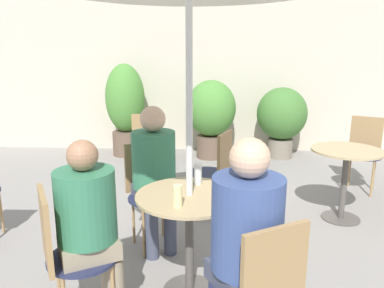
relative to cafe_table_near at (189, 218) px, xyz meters
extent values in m
plane|color=gray|center=(0.13, 0.04, -0.56)|extent=(20.00, 20.00, 0.00)
cube|color=beige|center=(0.13, 4.07, 0.94)|extent=(10.00, 0.06, 3.00)
cylinder|color=#514C47|center=(0.00, 0.00, -0.20)|extent=(0.06, 0.06, 0.70)
cylinder|color=tan|center=(0.00, 0.00, 0.16)|extent=(0.72, 0.72, 0.02)
cylinder|color=#514C47|center=(1.49, 1.27, -0.56)|extent=(0.38, 0.38, 0.01)
cylinder|color=#514C47|center=(1.49, 1.27, -0.20)|extent=(0.06, 0.06, 0.70)
cylinder|color=tan|center=(1.49, 1.27, 0.16)|extent=(0.69, 0.69, 0.02)
cylinder|color=#232847|center=(-0.34, 0.63, -0.11)|extent=(0.43, 0.43, 0.02)
cylinder|color=#9E7A4C|center=(-0.29, 0.82, -0.34)|extent=(0.02, 0.02, 0.44)
cylinder|color=#9E7A4C|center=(-0.53, 0.68, -0.34)|extent=(0.02, 0.02, 0.44)
cylinder|color=#9E7A4C|center=(-0.15, 0.57, -0.34)|extent=(0.02, 0.02, 0.44)
cylinder|color=#9E7A4C|center=(-0.40, 0.44, -0.34)|extent=(0.02, 0.02, 0.44)
cube|color=#9E7A4C|center=(-0.43, 0.80, 0.12)|extent=(0.33, 0.20, 0.44)
cylinder|color=#232847|center=(-0.63, -0.34, -0.11)|extent=(0.43, 0.43, 0.02)
cylinder|color=#9E7A4C|center=(-0.82, -0.29, -0.34)|extent=(0.02, 0.02, 0.44)
cylinder|color=#9E7A4C|center=(-0.57, -0.15, -0.34)|extent=(0.02, 0.02, 0.44)
cube|color=#9E7A4C|center=(-0.80, -0.43, 0.12)|extent=(0.20, 0.33, 0.44)
cube|color=#9E7A4C|center=(0.43, -0.80, 0.12)|extent=(0.33, 0.20, 0.44)
cylinder|color=#232847|center=(-0.72, 2.53, -0.11)|extent=(0.43, 0.43, 0.02)
cylinder|color=#9E7A4C|center=(-0.82, 2.36, -0.34)|extent=(0.02, 0.02, 0.44)
cylinder|color=#9E7A4C|center=(-0.55, 2.42, -0.34)|extent=(0.02, 0.02, 0.44)
cylinder|color=#9E7A4C|center=(-0.89, 2.63, -0.34)|extent=(0.02, 0.02, 0.44)
cylinder|color=#9E7A4C|center=(-0.62, 2.69, -0.34)|extent=(0.02, 0.02, 0.44)
cube|color=#9E7A4C|center=(-0.68, 2.34, 0.12)|extent=(0.36, 0.11, 0.44)
cylinder|color=#9E7A4C|center=(-1.81, 0.82, -0.34)|extent=(0.02, 0.02, 0.44)
cylinder|color=#232847|center=(1.98, 2.07, -0.11)|extent=(0.43, 0.43, 0.02)
cylinder|color=#9E7A4C|center=(2.17, 2.13, -0.34)|extent=(0.02, 0.02, 0.44)
cylinder|color=#9E7A4C|center=(1.92, 2.26, -0.34)|extent=(0.02, 0.02, 0.44)
cylinder|color=#9E7A4C|center=(2.04, 1.89, -0.34)|extent=(0.02, 0.02, 0.44)
cylinder|color=#9E7A4C|center=(1.80, 2.01, -0.34)|extent=(0.02, 0.02, 0.44)
cube|color=#9E7A4C|center=(2.07, 2.24, 0.12)|extent=(0.34, 0.19, 0.44)
cylinder|color=#232847|center=(0.11, 1.31, -0.11)|extent=(0.43, 0.43, 0.02)
cylinder|color=#9E7A4C|center=(0.19, 1.13, -0.34)|extent=(0.02, 0.02, 0.44)
cylinder|color=#9E7A4C|center=(0.29, 1.39, -0.34)|extent=(0.02, 0.02, 0.44)
cylinder|color=#9E7A4C|center=(-0.07, 1.23, -0.34)|extent=(0.02, 0.02, 0.44)
cylinder|color=#9E7A4C|center=(0.03, 1.49, -0.34)|extent=(0.02, 0.02, 0.44)
cube|color=#9E7A4C|center=(0.29, 1.24, 0.12)|extent=(0.16, 0.35, 0.44)
cylinder|color=#42475B|center=(-0.33, 0.44, -0.35)|extent=(0.11, 0.11, 0.44)
cylinder|color=#42475B|center=(-0.19, 0.51, -0.35)|extent=(0.11, 0.11, 0.44)
cube|color=#42475B|center=(-0.32, 0.59, -0.05)|extent=(0.43, 0.45, 0.11)
cylinder|color=#337551|center=(-0.32, 0.59, 0.24)|extent=(0.36, 0.36, 0.47)
sphere|color=#DBAD89|center=(-0.32, 0.59, 0.58)|extent=(0.21, 0.21, 0.21)
cylinder|color=gray|center=(-0.51, -0.19, -0.35)|extent=(0.11, 0.11, 0.44)
cube|color=gray|center=(-0.59, -0.32, -0.05)|extent=(0.44, 0.42, 0.11)
cylinder|color=#337551|center=(-0.59, -0.32, 0.22)|extent=(0.35, 0.35, 0.43)
sphere|color=#9E7051|center=(-0.59, -0.32, 0.53)|extent=(0.18, 0.18, 0.18)
cube|color=#42475B|center=(0.32, -0.59, -0.05)|extent=(0.44, 0.45, 0.11)
cylinder|color=#384C84|center=(0.32, -0.59, 0.25)|extent=(0.37, 0.37, 0.49)
sphere|color=#DBAD89|center=(0.32, -0.59, 0.60)|extent=(0.20, 0.20, 0.20)
cylinder|color=beige|center=(-0.06, -0.21, 0.24)|extent=(0.06, 0.06, 0.14)
cylinder|color=silver|center=(0.05, 0.21, 0.25)|extent=(0.06, 0.06, 0.15)
cylinder|color=brown|center=(-1.23, 3.64, -0.37)|extent=(0.46, 0.46, 0.39)
ellipsoid|color=#4C8938|center=(-1.23, 3.64, 0.38)|extent=(0.63, 0.63, 1.10)
cylinder|color=brown|center=(0.17, 3.55, -0.39)|extent=(0.46, 0.46, 0.36)
ellipsoid|color=#4C8938|center=(0.17, 3.55, 0.24)|extent=(0.78, 0.78, 0.89)
cylinder|color=slate|center=(1.29, 3.60, -0.41)|extent=(0.40, 0.40, 0.30)
ellipsoid|color=#427533|center=(1.29, 3.60, 0.15)|extent=(0.79, 0.79, 0.83)
cylinder|color=silver|center=(0.00, 0.00, 0.59)|extent=(0.04, 0.04, 2.31)
camera|label=1|loc=(0.12, -2.34, 1.09)|focal=35.00mm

